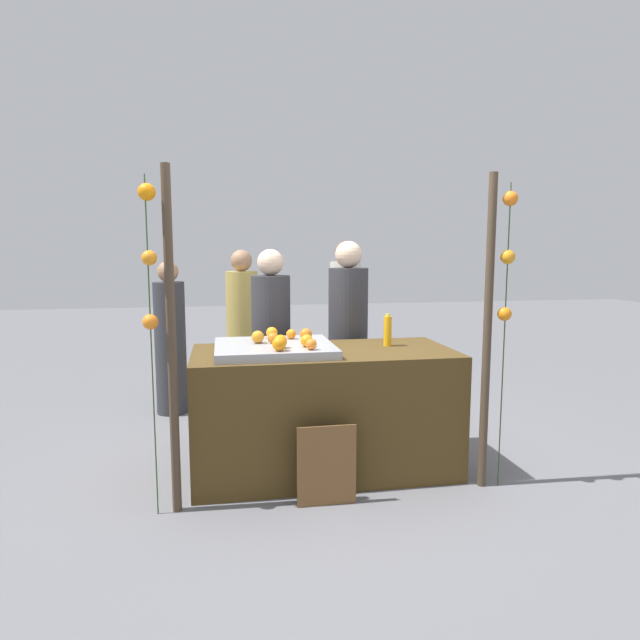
{
  "coord_description": "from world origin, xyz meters",
  "views": [
    {
      "loc": [
        -0.71,
        -3.75,
        1.6
      ],
      "look_at": [
        0.0,
        0.15,
        1.09
      ],
      "focal_mm": 30.32,
      "sensor_mm": 36.0,
      "label": 1
    }
  ],
  "objects_px": {
    "stall_counter": "(324,410)",
    "orange_1": "(280,341)",
    "orange_0": "(273,338)",
    "chalkboard_sign": "(327,466)",
    "juice_bottle": "(388,331)",
    "vendor_left": "(271,352)",
    "vendor_right": "(348,346)"
  },
  "relations": [
    {
      "from": "stall_counter",
      "to": "orange_1",
      "type": "xyz_separation_m",
      "value": [
        -0.33,
        -0.19,
        0.55
      ]
    },
    {
      "from": "stall_counter",
      "to": "orange_1",
      "type": "bearing_deg",
      "value": -150.39
    },
    {
      "from": "stall_counter",
      "to": "orange_0",
      "type": "distance_m",
      "value": 0.65
    },
    {
      "from": "stall_counter",
      "to": "chalkboard_sign",
      "type": "height_order",
      "value": "stall_counter"
    },
    {
      "from": "chalkboard_sign",
      "to": "juice_bottle",
      "type": "bearing_deg",
      "value": 47.91
    },
    {
      "from": "chalkboard_sign",
      "to": "vendor_left",
      "type": "height_order",
      "value": "vendor_left"
    },
    {
      "from": "vendor_right",
      "to": "vendor_left",
      "type": "bearing_deg",
      "value": 179.91
    },
    {
      "from": "stall_counter",
      "to": "vendor_right",
      "type": "height_order",
      "value": "vendor_right"
    },
    {
      "from": "orange_1",
      "to": "juice_bottle",
      "type": "height_order",
      "value": "juice_bottle"
    },
    {
      "from": "stall_counter",
      "to": "orange_1",
      "type": "height_order",
      "value": "orange_1"
    },
    {
      "from": "vendor_right",
      "to": "orange_1",
      "type": "bearing_deg",
      "value": -127.18
    },
    {
      "from": "vendor_left",
      "to": "vendor_right",
      "type": "xyz_separation_m",
      "value": [
        0.66,
        -0.0,
        0.03
      ]
    },
    {
      "from": "orange_0",
      "to": "vendor_left",
      "type": "bearing_deg",
      "value": 85.8
    },
    {
      "from": "juice_bottle",
      "to": "chalkboard_sign",
      "type": "distance_m",
      "value": 1.16
    },
    {
      "from": "juice_bottle",
      "to": "orange_0",
      "type": "bearing_deg",
      "value": -174.79
    },
    {
      "from": "juice_bottle",
      "to": "vendor_right",
      "type": "distance_m",
      "value": 0.67
    },
    {
      "from": "chalkboard_sign",
      "to": "vendor_right",
      "type": "bearing_deg",
      "value": 71.18
    },
    {
      "from": "stall_counter",
      "to": "juice_bottle",
      "type": "height_order",
      "value": "juice_bottle"
    },
    {
      "from": "vendor_left",
      "to": "chalkboard_sign",
      "type": "bearing_deg",
      "value": -79.87
    },
    {
      "from": "juice_bottle",
      "to": "chalkboard_sign",
      "type": "bearing_deg",
      "value": -132.09
    },
    {
      "from": "juice_bottle",
      "to": "stall_counter",
      "type": "bearing_deg",
      "value": -169.77
    },
    {
      "from": "stall_counter",
      "to": "chalkboard_sign",
      "type": "bearing_deg",
      "value": -98.83
    },
    {
      "from": "orange_1",
      "to": "vendor_right",
      "type": "distance_m",
      "value": 1.14
    },
    {
      "from": "orange_1",
      "to": "chalkboard_sign",
      "type": "relative_size",
      "value": 0.17
    },
    {
      "from": "orange_1",
      "to": "stall_counter",
      "type": "bearing_deg",
      "value": 29.61
    },
    {
      "from": "orange_0",
      "to": "orange_1",
      "type": "height_order",
      "value": "orange_1"
    },
    {
      "from": "orange_1",
      "to": "vendor_right",
      "type": "height_order",
      "value": "vendor_right"
    },
    {
      "from": "orange_1",
      "to": "chalkboard_sign",
      "type": "xyz_separation_m",
      "value": [
        0.24,
        -0.38,
        -0.74
      ]
    },
    {
      "from": "vendor_left",
      "to": "juice_bottle",
      "type": "bearing_deg",
      "value": -36.79
    },
    {
      "from": "stall_counter",
      "to": "orange_0",
      "type": "xyz_separation_m",
      "value": [
        -0.36,
        0.01,
        0.54
      ]
    },
    {
      "from": "vendor_right",
      "to": "juice_bottle",
      "type": "bearing_deg",
      "value": -75.29
    },
    {
      "from": "stall_counter",
      "to": "vendor_left",
      "type": "distance_m",
      "value": 0.83
    }
  ]
}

